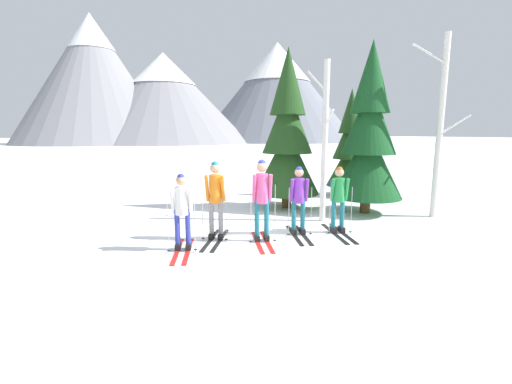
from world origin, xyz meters
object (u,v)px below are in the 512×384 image
object	(u,v)px
skier_in_purple	(299,198)
skier_in_pink	(262,195)
skier_in_white	(182,210)
skier_in_orange	(216,197)
pine_tree_far	(350,148)
birch_tree_slender	(324,141)
skier_in_green	(338,196)
pine_tree_near	(369,136)
birch_tree_tall	(440,126)
pine_tree_mid	(287,137)

from	to	relation	value
skier_in_purple	skier_in_pink	bearing A→B (deg)	-170.39
skier_in_white	skier_in_orange	size ratio (longest dim) A/B	0.91
skier_in_orange	pine_tree_far	world-z (taller)	pine_tree_far
skier_in_pink	skier_in_purple	xyz separation A→B (m)	(1.03, 0.17, -0.18)
birch_tree_slender	skier_in_pink	bearing A→B (deg)	-153.81
skier_in_green	pine_tree_near	xyz separation A→B (m)	(2.06, 1.56, 1.43)
skier_in_orange	skier_in_green	world-z (taller)	skier_in_orange
pine_tree_near	birch_tree_tall	xyz separation A→B (m)	(1.55, -1.14, 0.29)
skier_in_pink	birch_tree_slender	distance (m)	2.79
skier_in_white	birch_tree_slender	xyz separation A→B (m)	(4.07, 1.12, 1.36)
skier_in_pink	skier_in_green	world-z (taller)	skier_in_pink
skier_in_white	skier_in_orange	bearing A→B (deg)	30.52
pine_tree_mid	pine_tree_far	distance (m)	3.49
skier_in_purple	birch_tree_slender	bearing A→B (deg)	37.10
skier_in_white	pine_tree_far	bearing A→B (deg)	30.63
skier_in_pink	pine_tree_near	xyz separation A→B (m)	(4.07, 1.54, 1.27)
skier_in_white	birch_tree_slender	distance (m)	4.43
skier_in_purple	pine_tree_far	bearing A→B (deg)	43.10
skier_in_pink	pine_tree_far	size ratio (longest dim) A/B	0.45
pine_tree_mid	birch_tree_tall	bearing A→B (deg)	-37.04
skier_in_purple	pine_tree_near	bearing A→B (deg)	24.12
pine_tree_near	birch_tree_tall	distance (m)	1.94
skier_in_orange	skier_in_pink	bearing A→B (deg)	-27.84
skier_in_green	pine_tree_near	world-z (taller)	pine_tree_near
skier_in_white	skier_in_purple	distance (m)	2.82
skier_in_pink	birch_tree_tall	bearing A→B (deg)	4.09
skier_in_pink	pine_tree_mid	distance (m)	3.92
skier_in_white	skier_in_green	bearing A→B (deg)	-0.32
pine_tree_near	birch_tree_slender	distance (m)	1.84
skier_in_orange	birch_tree_tall	size ratio (longest dim) A/B	0.35
skier_in_pink	skier_in_green	size ratio (longest dim) A/B	1.04
skier_in_pink	skier_in_green	bearing A→B (deg)	-0.65
skier_in_green	birch_tree_tall	distance (m)	4.02
skier_in_orange	pine_tree_mid	size ratio (longest dim) A/B	0.36
skier_in_green	birch_tree_slender	distance (m)	1.77
skier_in_orange	birch_tree_tall	bearing A→B (deg)	-0.82
skier_in_purple	pine_tree_mid	world-z (taller)	pine_tree_mid
skier_in_green	birch_tree_slender	size ratio (longest dim) A/B	0.41
pine_tree_mid	pine_tree_far	xyz separation A→B (m)	(3.26, 1.17, -0.44)
pine_tree_mid	birch_tree_slender	xyz separation A→B (m)	(0.18, -1.93, -0.09)
skier_in_pink	skier_in_green	xyz separation A→B (m)	(2.01, -0.02, -0.16)
skier_in_pink	pine_tree_mid	xyz separation A→B (m)	(2.10, 3.06, 1.25)
skier_in_white	birch_tree_tall	size ratio (longest dim) A/B	0.32
skier_in_pink	pine_tree_far	xyz separation A→B (m)	(5.36, 4.23, 0.81)
pine_tree_near	birch_tree_slender	xyz separation A→B (m)	(-1.79, -0.42, -0.11)
pine_tree_far	skier_in_green	bearing A→B (deg)	-128.22
skier_in_orange	pine_tree_mid	bearing A→B (deg)	40.07
pine_tree_near	skier_in_purple	bearing A→B (deg)	-155.88
birch_tree_tall	pine_tree_far	bearing A→B (deg)	93.89
skier_in_green	birch_tree_tall	bearing A→B (deg)	6.72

